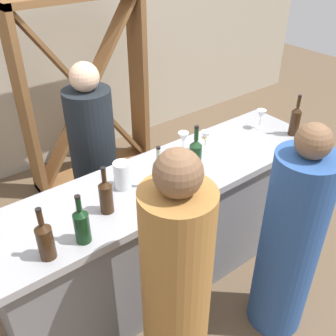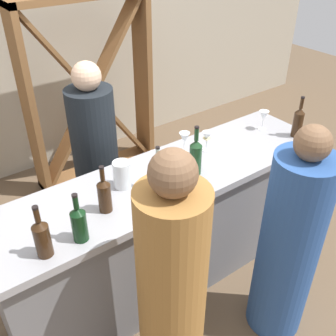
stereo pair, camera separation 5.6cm
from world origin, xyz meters
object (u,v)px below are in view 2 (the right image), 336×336
(wine_glass_near_left, at_px, (264,116))
(water_pitcher, at_px, (122,175))
(wine_bottle_second_left_dark_green, at_px, (79,223))
(person_left_guest, at_px, (289,246))
(wine_rack, at_px, (91,93))
(wine_bottle_second_right_clear_pale, at_px, (158,172))
(wine_bottle_leftmost_amber_brown, at_px, (42,237))
(person_right_guest, at_px, (97,167))
(wine_bottle_rightmost_olive_green, at_px, (196,156))
(wine_glass_near_right, at_px, (184,138))
(person_center_guest, at_px, (172,297))
(wine_bottle_center_amber_brown, at_px, (104,194))
(wine_glass_near_center, at_px, (207,138))
(wine_bottle_far_right_amber_brown, at_px, (298,121))

(wine_glass_near_left, bearing_deg, water_pitcher, -179.40)
(wine_bottle_second_left_dark_green, xyz_separation_m, person_left_guest, (1.09, -0.53, -0.38))
(wine_rack, distance_m, wine_bottle_second_right_clear_pale, 1.78)
(wine_rack, bearing_deg, wine_bottle_leftmost_amber_brown, -122.48)
(wine_rack, relative_size, wine_bottle_second_left_dark_green, 6.31)
(water_pitcher, xyz_separation_m, person_right_guest, (0.12, 0.63, -0.33))
(wine_bottle_second_right_clear_pale, height_order, wine_bottle_rightmost_olive_green, wine_bottle_rightmost_olive_green)
(person_left_guest, bearing_deg, wine_glass_near_right, 26.39)
(person_center_guest, bearing_deg, wine_bottle_rightmost_olive_green, -42.30)
(wine_bottle_center_amber_brown, height_order, wine_glass_near_left, wine_bottle_center_amber_brown)
(water_pitcher, height_order, person_right_guest, person_right_guest)
(wine_glass_near_right, relative_size, person_center_guest, 0.09)
(person_center_guest, xyz_separation_m, person_right_guest, (0.27, 1.34, -0.02))
(wine_bottle_rightmost_olive_green, height_order, wine_glass_near_right, wine_bottle_rightmost_olive_green)
(wine_glass_near_left, relative_size, wine_glass_near_center, 1.05)
(wine_bottle_second_right_clear_pale, bearing_deg, wine_rack, 76.87)
(wine_bottle_center_amber_brown, height_order, person_left_guest, person_left_guest)
(person_center_guest, bearing_deg, wine_bottle_leftmost_amber_brown, 50.31)
(wine_bottle_center_amber_brown, xyz_separation_m, person_right_guest, (0.32, 0.77, -0.35))
(wine_glass_near_left, bearing_deg, person_center_guest, -152.91)
(wine_bottle_far_right_amber_brown, distance_m, wine_glass_near_right, 0.89)
(wine_glass_near_right, bearing_deg, person_center_guest, -131.28)
(wine_bottle_leftmost_amber_brown, xyz_separation_m, person_right_guest, (0.73, 0.90, -0.35))
(wine_rack, relative_size, wine_bottle_center_amber_brown, 6.16)
(wine_bottle_far_right_amber_brown, height_order, person_right_guest, person_right_guest)
(wine_bottle_second_left_dark_green, distance_m, wine_glass_near_left, 1.72)
(person_left_guest, bearing_deg, wine_rack, 22.37)
(person_right_guest, bearing_deg, person_left_guest, -0.39)
(wine_bottle_second_right_clear_pale, xyz_separation_m, person_center_guest, (-0.33, -0.58, -0.32))
(wine_glass_near_right, bearing_deg, person_left_guest, -83.76)
(wine_glass_near_left, relative_size, person_center_guest, 0.10)
(wine_bottle_leftmost_amber_brown, relative_size, wine_glass_near_center, 2.06)
(wine_bottle_second_left_dark_green, xyz_separation_m, water_pitcher, (0.42, 0.28, -0.02))
(wine_rack, bearing_deg, water_pitcher, -109.94)
(wine_bottle_leftmost_amber_brown, relative_size, person_center_guest, 0.19)
(wine_glass_near_right, relative_size, person_right_guest, 0.10)
(wine_bottle_rightmost_olive_green, relative_size, wine_glass_near_center, 2.32)
(wine_bottle_center_amber_brown, height_order, wine_bottle_rightmost_olive_green, wine_bottle_rightmost_olive_green)
(wine_rack, bearing_deg, wine_bottle_rightmost_olive_green, -93.88)
(wine_glass_near_right, height_order, person_right_guest, person_right_guest)
(wine_bottle_second_right_clear_pale, bearing_deg, water_pitcher, 141.21)
(wine_bottle_rightmost_olive_green, distance_m, wine_bottle_far_right_amber_brown, 0.94)
(wine_rack, distance_m, wine_bottle_center_amber_brown, 1.90)
(wine_bottle_second_left_dark_green, xyz_separation_m, wine_bottle_second_right_clear_pale, (0.59, 0.14, -0.00))
(wine_glass_near_right, bearing_deg, person_right_guest, 130.71)
(wine_bottle_second_left_dark_green, bearing_deg, wine_glass_near_left, 9.73)
(wine_bottle_second_right_clear_pale, relative_size, wine_glass_near_left, 1.88)
(wine_bottle_rightmost_olive_green, xyz_separation_m, wine_bottle_far_right_amber_brown, (0.94, -0.06, -0.01))
(wine_bottle_leftmost_amber_brown, height_order, person_right_guest, person_right_guest)
(wine_rack, distance_m, wine_glass_near_right, 1.49)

